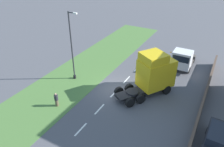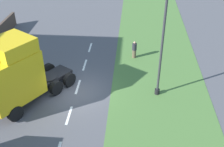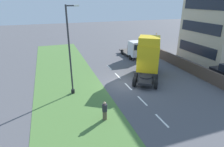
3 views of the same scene
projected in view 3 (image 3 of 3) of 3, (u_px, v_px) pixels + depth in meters
ground_plane at (126, 84)px, 20.61m from camera, size 120.00×120.00×0.00m
grass_verge at (71, 92)px, 18.78m from camera, size 7.00×44.00×0.01m
lane_markings at (128, 86)px, 20.00m from camera, size 0.16×14.60×0.00m
boundary_wall at (193, 69)px, 23.10m from camera, size 0.25×24.00×1.42m
lorry_cab at (148, 56)px, 22.26m from camera, size 5.52×6.64×4.89m
flatbed_truck at (136, 49)px, 28.99m from camera, size 2.36×5.69×2.80m
lamp_post at (71, 56)px, 17.20m from camera, size 1.30×0.35×8.28m
pedestrian at (105, 111)px, 14.25m from camera, size 0.39×0.39×1.55m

